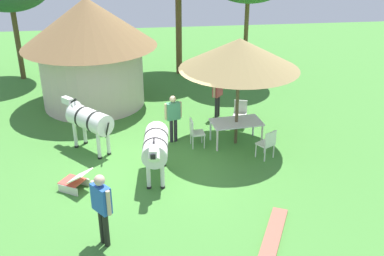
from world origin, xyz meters
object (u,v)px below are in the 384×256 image
Objects in this scene: patio_chair_near_hut at (240,112)px; patio_dining_table at (236,124)px; patio_chair_west_end at (268,143)px; zebra_by_umbrella at (88,120)px; guest_beside_umbrella at (173,114)px; standing_watcher at (102,204)px; guest_behind_table at (218,92)px; patio_chair_east_end at (195,131)px; striped_lounge_chair at (75,181)px; zebra_nearest_camera at (156,146)px; thatched_hut at (90,46)px; shade_umbrella at (239,54)px.

patio_dining_table is at bearing 90.00° from patio_chair_near_hut.
zebra_by_umbrella is at bearing 135.18° from patio_chair_west_end.
guest_beside_umbrella reaches higher than patio_chair_near_hut.
patio_chair_west_end is at bearing -57.75° from patio_dining_table.
guest_behind_table is at bearing 113.21° from standing_watcher.
patio_chair_near_hut is at bearing 124.40° from patio_chair_east_end.
striped_lounge_chair is at bearing -138.46° from zebra_by_umbrella.
guest_behind_table reaches higher than zebra_nearest_camera.
patio_chair_west_end reaches higher than striped_lounge_chair.
patio_chair_west_end is 3.39m from guest_behind_table.
zebra_by_umbrella is at bearing -95.60° from patio_chair_east_end.
patio_chair_east_end is 0.56× the size of guest_behind_table.
striped_lounge_chair is (-4.74, -2.15, -0.41)m from patio_dining_table.
patio_chair_west_end is 0.94× the size of striped_lounge_chair.
zebra_by_umbrella is at bearing -87.89° from thatched_hut.
patio_dining_table is at bearing -33.93° from striped_lounge_chair.
zebra_by_umbrella is (-3.19, 0.13, 0.50)m from patio_chair_east_end.
zebra_nearest_camera is at bearing 116.60° from standing_watcher.
guest_behind_table is at bearing -22.07° from thatched_hut.
patio_chair_east_end is (-2.02, 1.04, 0.00)m from patio_chair_west_end.
patio_chair_near_hut is 0.58× the size of guest_beside_umbrella.
guest_behind_table reaches higher than patio_chair_east_end.
zebra_nearest_camera is (-3.00, -3.07, 0.46)m from patio_chair_near_hut.
guest_beside_umbrella is at bearing 170.11° from shade_umbrella.
shade_umbrella reaches higher than patio_chair_west_end.
striped_lounge_chair is 2.29m from zebra_nearest_camera.
patio_chair_east_end is at bearing -50.09° from thatched_hut.
guest_behind_table is (4.42, -1.79, -1.30)m from thatched_hut.
thatched_hut is 2.81× the size of zebra_by_umbrella.
zebra_by_umbrella reaches higher than guest_beside_umbrella.
patio_chair_near_hut is 0.56× the size of guest_behind_table.
patio_chair_west_end is 5.37m from zebra_by_umbrella.
thatched_hut is 8.52m from standing_watcher.
patio_dining_table is at bearing -90.00° from shade_umbrella.
shade_umbrella is at bearing 44.16° from guest_behind_table.
guest_behind_table reaches higher than patio_chair_west_end.
patio_chair_near_hut reaches higher than patio_dining_table.
patio_chair_near_hut is at bearing 72.15° from patio_dining_table.
zebra_by_umbrella is (-4.51, 0.05, 0.36)m from patio_dining_table.
patio_chair_near_hut is (0.40, 1.25, -2.38)m from shade_umbrella.
patio_dining_table is 1.04× the size of guest_behind_table.
standing_watcher reaches higher than striped_lounge_chair.
patio_chair_east_end is 0.58× the size of guest_beside_umbrella.
shade_umbrella is 2.72m from patio_chair_east_end.
striped_lounge_chair is (-5.44, -1.04, -0.27)m from patio_chair_west_end.
shade_umbrella reaches higher than patio_dining_table.
thatched_hut is 2.19× the size of zebra_nearest_camera.
thatched_hut is at bearing -66.68° from guest_beside_umbrella.
zebra_nearest_camera is at bearing -39.65° from patio_chair_east_end.
zebra_nearest_camera reaches higher than striped_lounge_chair.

